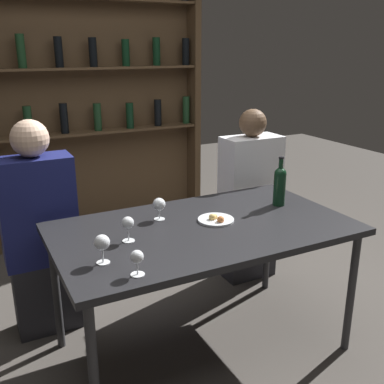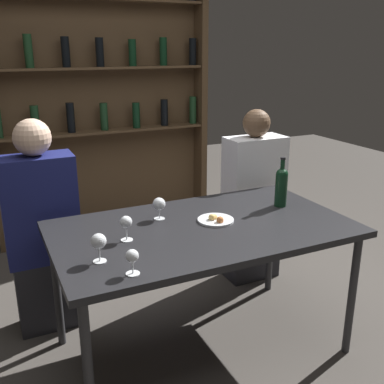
{
  "view_description": "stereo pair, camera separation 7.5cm",
  "coord_description": "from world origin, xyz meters",
  "px_view_note": "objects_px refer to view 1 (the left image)",
  "views": [
    {
      "loc": [
        -1.07,
        -1.94,
        1.66
      ],
      "look_at": [
        0.0,
        0.13,
        0.91
      ],
      "focal_mm": 42.0,
      "sensor_mm": 36.0,
      "label": 1
    },
    {
      "loc": [
        -1.0,
        -1.97,
        1.66
      ],
      "look_at": [
        0.0,
        0.13,
        0.91
      ],
      "focal_mm": 42.0,
      "sensor_mm": 36.0,
      "label": 2
    }
  ],
  "objects_px": {
    "wine_glass_2": "(159,205)",
    "wine_glass_3": "(137,258)",
    "wine_glass_1": "(102,243)",
    "food_plate_0": "(216,219)",
    "seated_person_left": "(41,236)",
    "seated_person_right": "(249,201)",
    "wine_bottle": "(280,184)",
    "wine_glass_0": "(128,224)"
  },
  "relations": [
    {
      "from": "wine_glass_2",
      "to": "wine_glass_3",
      "type": "xyz_separation_m",
      "value": [
        -0.33,
        -0.54,
        -0.01
      ]
    },
    {
      "from": "seated_person_left",
      "to": "seated_person_right",
      "type": "xyz_separation_m",
      "value": [
        1.47,
        0.0,
        -0.02
      ]
    },
    {
      "from": "wine_glass_1",
      "to": "wine_bottle",
      "type": "bearing_deg",
      "value": 12.71
    },
    {
      "from": "food_plate_0",
      "to": "seated_person_left",
      "type": "bearing_deg",
      "value": 144.84
    },
    {
      "from": "wine_glass_1",
      "to": "wine_glass_3",
      "type": "relative_size",
      "value": 1.19
    },
    {
      "from": "wine_glass_2",
      "to": "wine_bottle",
      "type": "bearing_deg",
      "value": -8.35
    },
    {
      "from": "wine_glass_0",
      "to": "food_plate_0",
      "type": "height_order",
      "value": "wine_glass_0"
    },
    {
      "from": "wine_glass_0",
      "to": "seated_person_left",
      "type": "relative_size",
      "value": 0.1
    },
    {
      "from": "seated_person_left",
      "to": "seated_person_right",
      "type": "height_order",
      "value": "seated_person_left"
    },
    {
      "from": "wine_bottle",
      "to": "wine_glass_2",
      "type": "distance_m",
      "value": 0.74
    },
    {
      "from": "seated_person_right",
      "to": "food_plate_0",
      "type": "bearing_deg",
      "value": -136.8
    },
    {
      "from": "wine_bottle",
      "to": "wine_glass_0",
      "type": "height_order",
      "value": "wine_bottle"
    },
    {
      "from": "wine_glass_1",
      "to": "wine_glass_3",
      "type": "xyz_separation_m",
      "value": [
        0.1,
        -0.17,
        -0.02
      ]
    },
    {
      "from": "wine_bottle",
      "to": "food_plate_0",
      "type": "height_order",
      "value": "wine_bottle"
    },
    {
      "from": "wine_glass_2",
      "to": "wine_glass_3",
      "type": "distance_m",
      "value": 0.63
    },
    {
      "from": "food_plate_0",
      "to": "seated_person_right",
      "type": "relative_size",
      "value": 0.16
    },
    {
      "from": "food_plate_0",
      "to": "seated_person_right",
      "type": "height_order",
      "value": "seated_person_right"
    },
    {
      "from": "wine_bottle",
      "to": "wine_glass_3",
      "type": "relative_size",
      "value": 2.65
    },
    {
      "from": "wine_bottle",
      "to": "wine_glass_2",
      "type": "relative_size",
      "value": 2.4
    },
    {
      "from": "wine_glass_1",
      "to": "seated_person_left",
      "type": "height_order",
      "value": "seated_person_left"
    },
    {
      "from": "wine_glass_2",
      "to": "seated_person_left",
      "type": "bearing_deg",
      "value": 143.51
    },
    {
      "from": "wine_glass_2",
      "to": "wine_glass_0",
      "type": "bearing_deg",
      "value": -141.37
    },
    {
      "from": "wine_bottle",
      "to": "wine_glass_3",
      "type": "xyz_separation_m",
      "value": [
        -1.06,
        -0.43,
        -0.05
      ]
    },
    {
      "from": "wine_bottle",
      "to": "wine_glass_1",
      "type": "height_order",
      "value": "wine_bottle"
    },
    {
      "from": "wine_bottle",
      "to": "wine_glass_0",
      "type": "xyz_separation_m",
      "value": [
        -0.98,
        -0.09,
        -0.04
      ]
    },
    {
      "from": "wine_glass_1",
      "to": "wine_glass_2",
      "type": "bearing_deg",
      "value": 40.82
    },
    {
      "from": "wine_bottle",
      "to": "wine_glass_3",
      "type": "distance_m",
      "value": 1.15
    },
    {
      "from": "seated_person_left",
      "to": "wine_glass_2",
      "type": "bearing_deg",
      "value": -36.49
    },
    {
      "from": "wine_glass_3",
      "to": "seated_person_right",
      "type": "distance_m",
      "value": 1.58
    },
    {
      "from": "food_plate_0",
      "to": "seated_person_right",
      "type": "distance_m",
      "value": 0.88
    },
    {
      "from": "food_plate_0",
      "to": "wine_glass_3",
      "type": "bearing_deg",
      "value": -147.74
    },
    {
      "from": "wine_glass_3",
      "to": "seated_person_right",
      "type": "bearing_deg",
      "value": 38.29
    },
    {
      "from": "wine_bottle",
      "to": "wine_glass_0",
      "type": "distance_m",
      "value": 0.99
    },
    {
      "from": "wine_glass_0",
      "to": "food_plate_0",
      "type": "distance_m",
      "value": 0.52
    },
    {
      "from": "wine_bottle",
      "to": "wine_glass_1",
      "type": "relative_size",
      "value": 2.22
    },
    {
      "from": "wine_bottle",
      "to": "seated_person_left",
      "type": "height_order",
      "value": "seated_person_left"
    },
    {
      "from": "wine_glass_1",
      "to": "wine_glass_2",
      "type": "distance_m",
      "value": 0.56
    },
    {
      "from": "wine_glass_3",
      "to": "seated_person_right",
      "type": "relative_size",
      "value": 0.09
    },
    {
      "from": "food_plate_0",
      "to": "seated_person_left",
      "type": "height_order",
      "value": "seated_person_left"
    },
    {
      "from": "wine_bottle",
      "to": "food_plate_0",
      "type": "distance_m",
      "value": 0.49
    },
    {
      "from": "wine_glass_2",
      "to": "seated_person_right",
      "type": "height_order",
      "value": "seated_person_right"
    },
    {
      "from": "wine_glass_3",
      "to": "seated_person_left",
      "type": "xyz_separation_m",
      "value": [
        -0.24,
        0.97,
        -0.23
      ]
    }
  ]
}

